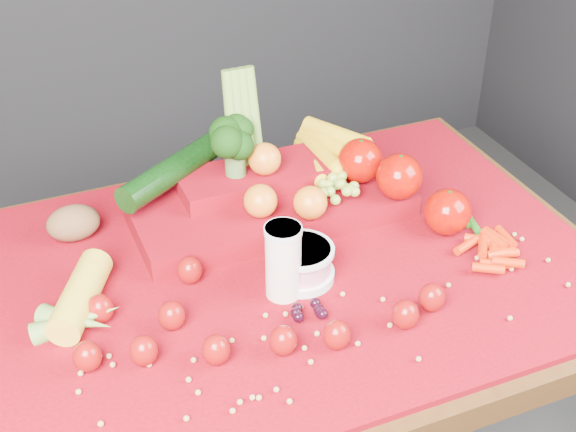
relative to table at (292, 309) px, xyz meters
name	(u,v)px	position (x,y,z in m)	size (l,w,h in m)	color
table	(292,309)	(0.00, 0.00, 0.00)	(1.10, 0.80, 0.75)	#341D0B
red_cloth	(292,266)	(0.00, 0.00, 0.10)	(1.05, 0.75, 0.01)	maroon
milk_glass	(283,259)	(-0.05, -0.07, 0.18)	(0.06, 0.06, 0.13)	silver
yogurt_bowl	(301,262)	(0.00, -0.04, 0.14)	(0.12, 0.12, 0.06)	silver
strawberry_scatter	(238,322)	(-0.15, -0.14, 0.13)	(0.58, 0.28, 0.05)	#7E000B
dark_grape_cluster	(309,311)	(-0.03, -0.14, 0.12)	(0.06, 0.05, 0.03)	black
soybean_scatter	(342,333)	(0.00, -0.20, 0.11)	(0.84, 0.24, 0.01)	#B0884B
corn_ear	(78,313)	(-0.37, -0.01, 0.13)	(0.24, 0.26, 0.06)	yellow
potato	(73,223)	(-0.34, 0.22, 0.14)	(0.10, 0.07, 0.07)	brown
baby_carrot_pile	(495,249)	(0.34, -0.12, 0.12)	(0.17, 0.17, 0.03)	red
green_bean_pile	(468,220)	(0.36, -0.01, 0.11)	(0.14, 0.12, 0.01)	#1E5F15
produce_mound	(287,186)	(0.05, 0.15, 0.17)	(0.61, 0.40, 0.27)	maroon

